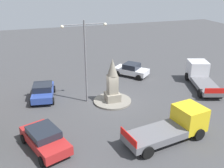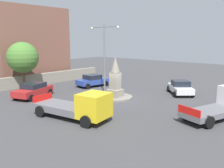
# 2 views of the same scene
# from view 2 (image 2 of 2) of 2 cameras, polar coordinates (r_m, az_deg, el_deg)

# --- Properties ---
(ground_plane) EXTENTS (80.00, 80.00, 0.00)m
(ground_plane) POSITION_cam_2_polar(r_m,az_deg,el_deg) (23.88, 0.77, -3.30)
(ground_plane) COLOR #424244
(traffic_island) EXTENTS (3.42, 3.42, 0.16)m
(traffic_island) POSITION_cam_2_polar(r_m,az_deg,el_deg) (23.86, 0.77, -3.11)
(traffic_island) COLOR gray
(traffic_island) RESTS_ON ground
(monument) EXTENTS (1.27, 1.27, 3.92)m
(monument) POSITION_cam_2_polar(r_m,az_deg,el_deg) (23.49, 0.78, 1.25)
(monument) COLOR gray
(monument) RESTS_ON traffic_island
(streetlamp) EXTENTS (3.84, 0.28, 7.30)m
(streetlamp) POSITION_cam_2_polar(r_m,az_deg,el_deg) (25.25, -1.79, 7.79)
(streetlamp) COLOR slate
(streetlamp) RESTS_ON ground
(car_white_far_side) EXTENTS (3.87, 4.04, 1.49)m
(car_white_far_side) POSITION_cam_2_polar(r_m,az_deg,el_deg) (26.23, 15.86, -0.77)
(car_white_far_side) COLOR silver
(car_white_far_side) RESTS_ON ground
(car_red_approaching) EXTENTS (3.15, 4.59, 1.43)m
(car_red_approaching) POSITION_cam_2_polar(r_m,az_deg,el_deg) (25.26, -18.13, -1.31)
(car_red_approaching) COLOR #B22323
(car_red_approaching) RESTS_ON ground
(car_blue_passing) EXTENTS (2.54, 4.12, 1.46)m
(car_blue_passing) POSITION_cam_2_polar(r_m,az_deg,el_deg) (29.56, -4.63, 0.85)
(car_blue_passing) COLOR #2D479E
(car_blue_passing) RESTS_ON ground
(truck_yellow_parked_right) EXTENTS (6.21, 3.08, 2.11)m
(truck_yellow_parked_right) POSITION_cam_2_polar(r_m,az_deg,el_deg) (17.41, -7.70, -5.34)
(truck_yellow_parked_right) COLOR yellow
(truck_yellow_parked_right) RESTS_ON ground
(stone_boundary_wall) EXTENTS (1.09, 16.86, 1.39)m
(stone_boundary_wall) POSITION_cam_2_polar(r_m,az_deg,el_deg) (32.61, -15.04, 1.35)
(stone_boundary_wall) COLOR gray
(stone_boundary_wall) RESTS_ON ground
(corner_building) EXTENTS (7.47, 10.27, 9.98)m
(corner_building) POSITION_cam_2_polar(r_m,az_deg,el_deg) (36.64, -19.80, 8.82)
(corner_building) COLOR brown
(corner_building) RESTS_ON ground
(tree_near_wall) EXTENTS (3.55, 3.55, 5.43)m
(tree_near_wall) POSITION_cam_2_polar(r_m,az_deg,el_deg) (29.54, -20.38, 5.88)
(tree_near_wall) COLOR brown
(tree_near_wall) RESTS_ON ground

